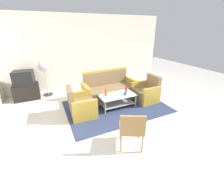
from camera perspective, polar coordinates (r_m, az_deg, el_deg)
The scene contains 14 objects.
ground_plane at distance 4.19m, azimuth 5.13°, elevation -10.98°, with size 14.00×14.00×0.00m, color beige.
wall_back at distance 6.39m, azimuth -8.68°, elevation 14.02°, with size 6.52×0.12×2.80m.
rug at distance 4.77m, azimuth 1.58°, elevation -6.40°, with size 3.02×2.13×0.01m, color #2D3856.
couch at distance 5.20m, azimuth -1.11°, elevation -0.06°, with size 1.82×0.79×0.96m.
armchair_left at distance 4.28m, azimuth -11.49°, elevation -6.14°, with size 0.74×0.80×0.85m.
armchair_right at distance 5.15m, azimuth 12.78°, elevation -1.19°, with size 0.71×0.77×0.85m.
coffee_table at distance 4.64m, azimuth 1.95°, elevation -3.56°, with size 1.10×0.60×0.40m.
bottle_red at distance 4.69m, azimuth 5.38°, elevation -0.23°, with size 0.06×0.06×0.25m.
bottle_orange at distance 4.50m, azimuth -2.36°, elevation -0.95°, with size 0.07×0.07×0.29m.
cup at distance 4.56m, azimuth 5.02°, elevation -1.52°, with size 0.08×0.08×0.10m, color #2659A5.
tv_stand at distance 5.95m, azimuth -29.61°, elevation -0.76°, with size 0.80×0.50×0.52m, color black.
television at distance 5.80m, azimuth -30.54°, elevation 3.81°, with size 0.65×0.52×0.48m.
pedestal_fan at distance 5.74m, azimuth -24.43°, elevation 7.43°, with size 0.36×0.36×1.27m.
wicker_chair at distance 3.05m, azimuth 7.51°, elevation -14.13°, with size 0.65×0.65×0.84m.
Camera 1 is at (-1.82, -3.00, 2.29)m, focal length 24.11 mm.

